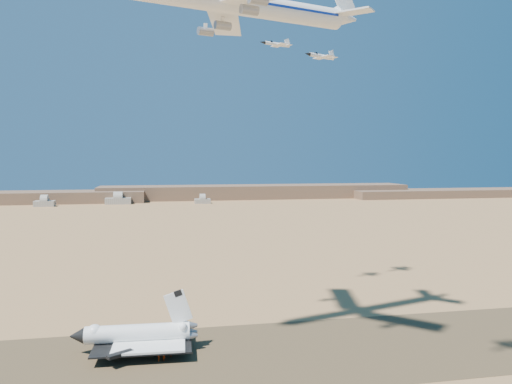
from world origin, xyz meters
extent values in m
plane|color=#A77C4A|center=(0.00, 0.00, 0.00)|extent=(1200.00, 1200.00, 0.00)
cube|color=brown|center=(0.00, 0.00, 0.03)|extent=(600.00, 50.00, 0.06)
cube|color=brown|center=(120.00, 540.00, 9.00)|extent=(420.00, 60.00, 18.00)
cube|color=brown|center=(400.00, 510.00, 5.50)|extent=(300.00, 60.00, 11.00)
cube|color=#A09B8E|center=(-140.00, 470.00, 3.25)|extent=(22.00, 14.00, 6.50)
cube|color=#A09B8E|center=(-60.00, 485.00, 3.75)|extent=(30.00, 15.00, 7.50)
cube|color=#A09B8E|center=(40.00, 475.00, 2.75)|extent=(19.00, 12.50, 5.50)
cylinder|color=white|center=(-19.00, 8.73, 5.28)|extent=(28.37, 6.20, 4.93)
cone|color=black|center=(-35.02, 9.45, 5.28)|extent=(4.17, 4.86, 4.68)
sphere|color=white|center=(-30.44, 9.24, 5.99)|extent=(4.58, 4.58, 4.58)
cube|color=white|center=(-15.49, 8.57, 3.26)|extent=(20.31, 21.99, 0.79)
cube|color=black|center=(-17.24, 8.65, 2.86)|extent=(27.34, 22.30, 0.44)
cube|color=white|center=(-7.57, 8.21, 12.15)|extent=(8.18, 0.98, 10.14)
cylinder|color=gray|center=(-30.44, 9.24, 1.41)|extent=(0.32, 0.32, 2.82)
cylinder|color=black|center=(-30.44, 9.24, 0.48)|extent=(0.99, 0.44, 0.97)
cylinder|color=gray|center=(-13.92, 4.09, 1.41)|extent=(0.32, 0.32, 2.82)
cylinder|color=black|center=(-13.92, 4.09, 0.48)|extent=(0.99, 0.44, 0.97)
cylinder|color=gray|center=(-13.53, 12.89, 1.41)|extent=(0.32, 0.32, 2.82)
cylinder|color=black|center=(-13.53, 12.89, 0.48)|extent=(0.99, 0.44, 0.97)
cylinder|color=white|center=(10.31, 6.04, 96.13)|extent=(63.45, 23.85, 6.05)
cube|color=white|center=(7.89, 21.10, 94.99)|extent=(14.10, 29.52, 0.66)
cube|color=white|center=(44.73, 9.69, 97.07)|extent=(11.12, 10.95, 0.47)
cube|color=white|center=(41.28, 21.49, 97.07)|extent=(7.52, 11.34, 0.47)
cylinder|color=gray|center=(10.89, -2.66, 92.15)|extent=(5.23, 3.69, 2.46)
cylinder|color=gray|center=(6.11, 13.68, 92.15)|extent=(5.23, 3.69, 2.46)
cylinder|color=gray|center=(1.91, 21.33, 92.15)|extent=(5.23, 3.69, 2.46)
imported|color=#DC410C|center=(-13.07, 0.24, 0.92)|extent=(0.52, 0.69, 1.71)
imported|color=#DC410C|center=(-11.65, 0.49, 1.00)|extent=(0.60, 0.96, 1.89)
imported|color=#DC410C|center=(-9.88, 3.02, 0.99)|extent=(1.20, 1.09, 1.85)
cylinder|color=white|center=(32.46, 56.20, 97.49)|extent=(10.63, 4.85, 1.26)
cone|color=black|center=(26.34, 54.01, 97.49)|extent=(2.61, 1.90, 1.17)
sphere|color=black|center=(29.91, 55.29, 97.94)|extent=(1.26, 1.26, 1.26)
cube|color=white|center=(33.31, 56.51, 97.30)|extent=(5.41, 7.87, 0.23)
cube|color=white|center=(36.71, 57.73, 97.49)|extent=(3.39, 4.92, 0.18)
cube|color=white|center=(36.88, 57.79, 98.75)|extent=(2.65, 1.13, 3.06)
cylinder|color=white|center=(53.14, 64.82, 95.50)|extent=(12.49, 7.20, 1.54)
cone|color=black|center=(46.05, 61.33, 95.50)|extent=(3.19, 2.54, 1.43)
sphere|color=black|center=(50.19, 63.37, 96.05)|extent=(1.54, 1.54, 1.54)
cube|color=white|center=(54.12, 65.31, 95.28)|extent=(7.33, 9.57, 0.27)
cube|color=white|center=(58.06, 67.25, 95.50)|extent=(4.59, 5.99, 0.22)
cube|color=white|center=(58.26, 67.35, 97.03)|extent=(3.10, 1.71, 3.71)
camera|label=1|loc=(-12.66, -131.49, 53.83)|focal=35.00mm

